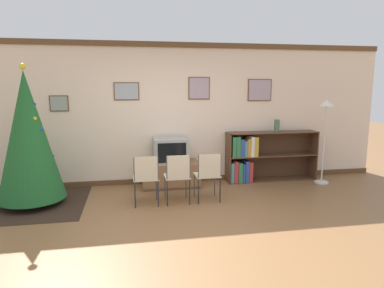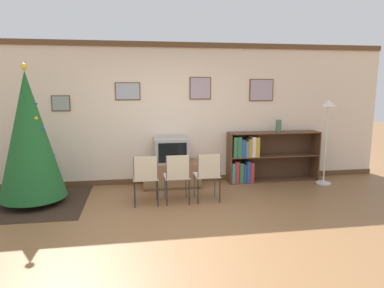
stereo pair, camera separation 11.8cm
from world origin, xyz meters
TOP-DOWN VIEW (x-y plane):
  - ground_plane at (0.00, 0.00)m, footprint 24.00×24.00m
  - wall_back at (0.00, 2.36)m, footprint 8.87×0.11m
  - area_rug at (-2.24, 1.43)m, footprint 1.64×1.73m
  - christmas_tree at (-2.24, 1.43)m, footprint 1.03×1.03m
  - tv_console at (0.06, 2.02)m, footprint 1.07×0.54m
  - television at (0.06, 2.02)m, footprint 0.63×0.51m
  - folding_chair_left at (-0.44, 1.06)m, footprint 0.40×0.40m
  - folding_chair_center at (0.06, 1.06)m, footprint 0.40×0.40m
  - folding_chair_right at (0.57, 1.06)m, footprint 0.40×0.40m
  - bookshelf at (1.77, 2.12)m, footprint 1.84×0.36m
  - vase at (2.19, 2.08)m, footprint 0.11×0.11m
  - standing_lamp at (3.02, 1.74)m, footprint 0.28×0.28m

SIDE VIEW (x-z plane):
  - ground_plane at x=0.00m, z-range 0.00..0.00m
  - area_rug at x=-2.24m, z-range 0.00..0.01m
  - tv_console at x=0.06m, z-range 0.00..0.48m
  - folding_chair_left at x=-0.44m, z-range 0.06..0.88m
  - folding_chair_center at x=0.06m, z-range 0.06..0.88m
  - folding_chair_right at x=0.57m, z-range 0.06..0.88m
  - bookshelf at x=1.77m, z-range -0.01..0.98m
  - television at x=0.06m, z-range 0.47..0.93m
  - vase at x=2.19m, z-range 0.99..1.24m
  - christmas_tree at x=-2.24m, z-range 0.00..2.23m
  - standing_lamp at x=3.02m, z-range 0.44..2.07m
  - wall_back at x=0.00m, z-range 0.00..2.70m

